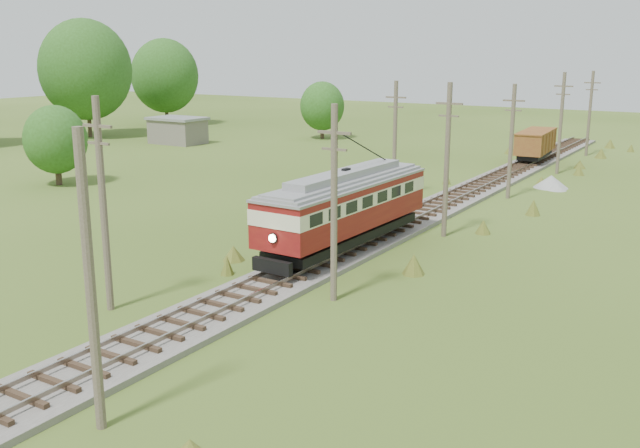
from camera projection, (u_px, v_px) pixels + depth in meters
The scene contains 17 objects.
railbed_main at pixel (415, 217), 46.36m from camera, with size 3.60×96.00×0.57m.
streetcar at pixel (346, 203), 38.17m from camera, with size 3.42×13.27×6.03m.
gondola at pixel (536, 143), 69.09m from camera, with size 3.12×8.07×2.63m.
gravel_pile at pixel (552, 182), 56.87m from camera, with size 2.81×2.98×1.02m.
utility_pole_r_1 at pixel (90, 285), 19.82m from camera, with size 0.30×0.30×8.80m.
utility_pole_r_2 at pixel (334, 202), 30.45m from camera, with size 1.60×0.30×8.60m.
utility_pole_r_3 at pixel (447, 159), 41.19m from camera, with size 1.60×0.30×9.00m.
utility_pole_r_4 at pixel (511, 140), 52.11m from camera, with size 1.60×0.30×8.40m.
utility_pole_r_5 at pixel (561, 122), 62.58m from camera, with size 1.60×0.30×8.90m.
utility_pole_r_6 at pixel (590, 113), 73.45m from camera, with size 1.60×0.30×8.70m.
utility_pole_l_a at pixel (103, 203), 29.28m from camera, with size 1.60×0.30×9.00m.
utility_pole_l_b at pixel (395, 138), 52.61m from camera, with size 1.60×0.30×8.60m.
tree_left_4 at pixel (85, 70), 88.52m from camera, with size 11.34×11.34×14.61m.
tree_left_5 at pixel (165, 76), 103.06m from camera, with size 9.66×9.66×12.44m.
tree_mid_a at pixel (322, 106), 87.84m from camera, with size 5.46×5.46×7.03m.
tree_mid_c at pixel (55, 140), 57.54m from camera, with size 5.04×5.04×6.49m.
shed at pixel (178, 130), 83.81m from camera, with size 6.40×4.40×3.10m.
Camera 1 is at (18.46, -7.66, 10.76)m, focal length 40.00 mm.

